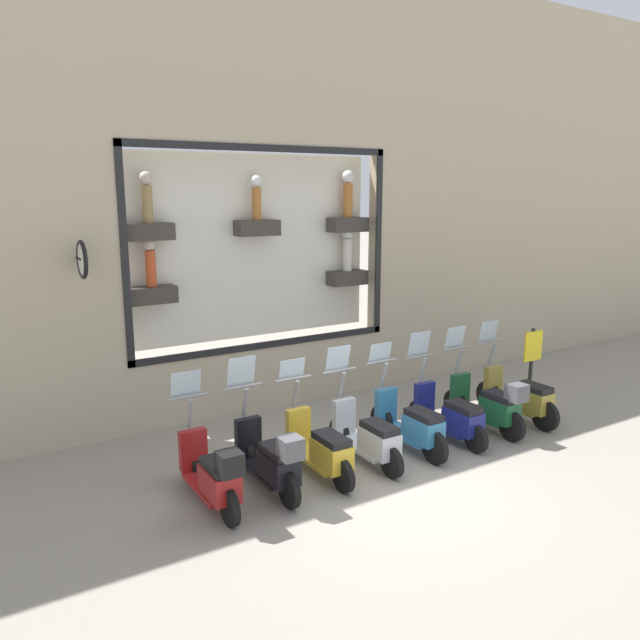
{
  "coord_description": "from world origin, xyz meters",
  "views": [
    {
      "loc": [
        -6.49,
        4.97,
        3.99
      ],
      "look_at": [
        1.95,
        -0.23,
        1.91
      ],
      "focal_mm": 35.0,
      "sensor_mm": 36.0,
      "label": 1
    }
  ],
  "objects": [
    {
      "name": "scooter_silver_4",
      "position": [
        0.5,
        -0.17,
        0.42
      ],
      "size": [
        1.79,
        0.61,
        1.62
      ],
      "color": "black",
      "rests_on": "ground_plane"
    },
    {
      "name": "building_facade",
      "position": [
        3.6,
        0.0,
        4.06
      ],
      "size": [
        1.21,
        36.0,
        8.01
      ],
      "color": "tan",
      "rests_on": "ground_plane"
    },
    {
      "name": "scooter_green_1",
      "position": [
        0.44,
        -2.63,
        0.47
      ],
      "size": [
        1.8,
        0.61,
        1.65
      ],
      "color": "black",
      "rests_on": "ground_plane"
    },
    {
      "name": "scooter_navy_2",
      "position": [
        0.5,
        -1.81,
        0.42
      ],
      "size": [
        1.79,
        0.61,
        1.65
      ],
      "color": "black",
      "rests_on": "ground_plane"
    },
    {
      "name": "scooter_yellow_5",
      "position": [
        0.49,
        0.65,
        0.42
      ],
      "size": [
        1.79,
        0.6,
        1.53
      ],
      "color": "black",
      "rests_on": "ground_plane"
    },
    {
      "name": "scooter_olive_0",
      "position": [
        0.5,
        -3.45,
        0.44
      ],
      "size": [
        1.8,
        0.61,
        1.66
      ],
      "color": "black",
      "rests_on": "ground_plane"
    },
    {
      "name": "shop_sign_post",
      "position": [
        0.87,
        -4.13,
        0.81
      ],
      "size": [
        0.36,
        0.45,
        1.51
      ],
      "color": "#232326",
      "rests_on": "ground_plane"
    },
    {
      "name": "scooter_teal_3",
      "position": [
        0.5,
        -0.99,
        0.43
      ],
      "size": [
        1.8,
        0.6,
        1.56
      ],
      "color": "black",
      "rests_on": "ground_plane"
    },
    {
      "name": "ground_plane",
      "position": [
        0.0,
        0.0,
        0.0
      ],
      "size": [
        120.0,
        120.0,
        0.0
      ],
      "primitive_type": "plane",
      "color": "gray"
    },
    {
      "name": "scooter_red_7",
      "position": [
        0.43,
        2.29,
        0.46
      ],
      "size": [
        1.79,
        0.61,
        1.6
      ],
      "color": "black",
      "rests_on": "ground_plane"
    },
    {
      "name": "scooter_black_6",
      "position": [
        0.44,
        1.47,
        0.47
      ],
      "size": [
        1.8,
        0.6,
        1.69
      ],
      "color": "black",
      "rests_on": "ground_plane"
    }
  ]
}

